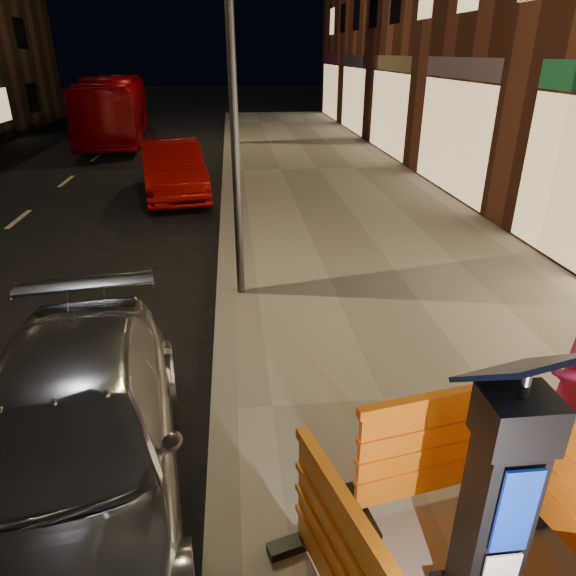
{
  "coord_description": "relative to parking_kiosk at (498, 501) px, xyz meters",
  "views": [
    {
      "loc": [
        0.22,
        -4.53,
        3.67
      ],
      "look_at": [
        0.8,
        1.0,
        1.1
      ],
      "focal_mm": 32.0,
      "sensor_mm": 36.0,
      "label": 1
    }
  ],
  "objects": [
    {
      "name": "ground_plane",
      "position": [
        -1.75,
        2.36,
        -1.15
      ],
      "size": [
        120.0,
        120.0,
        0.0
      ],
      "primitive_type": "plane",
      "color": "black",
      "rests_on": "ground"
    },
    {
      "name": "sidewalk",
      "position": [
        1.25,
        2.36,
        -1.07
      ],
      "size": [
        6.0,
        60.0,
        0.15
      ],
      "primitive_type": "cube",
      "color": "gray",
      "rests_on": "ground"
    },
    {
      "name": "kerb",
      "position": [
        -1.75,
        2.36,
        -1.07
      ],
      "size": [
        0.3,
        60.0,
        0.15
      ],
      "primitive_type": "cube",
      "color": "slate",
      "rests_on": "ground"
    },
    {
      "name": "parking_kiosk",
      "position": [
        0.0,
        0.0,
        0.0
      ],
      "size": [
        0.76,
        0.76,
        1.99
      ],
      "primitive_type": "cube",
      "rotation": [
        0.0,
        0.0,
        0.24
      ],
      "color": "black",
      "rests_on": "sidewalk"
    },
    {
      "name": "barrier_back",
      "position": [
        -0.0,
        0.95,
        -0.44
      ],
      "size": [
        1.51,
        0.84,
        1.11
      ],
      "primitive_type": "cube",
      "rotation": [
        0.0,
        0.0,
        0.19
      ],
      "color": "orange",
      "rests_on": "sidewalk"
    },
    {
      "name": "barrier_kerbside",
      "position": [
        -0.95,
        0.0,
        -0.44
      ],
      "size": [
        0.95,
        1.53,
        1.11
      ],
      "primitive_type": "cube",
      "rotation": [
        0.0,
        0.0,
        1.85
      ],
      "color": "orange",
      "rests_on": "sidewalk"
    },
    {
      "name": "car_silver",
      "position": [
        -3.0,
        1.38,
        -1.15
      ],
      "size": [
        2.49,
        4.74,
        1.31
      ],
      "primitive_type": "imported",
      "rotation": [
        0.0,
        0.0,
        0.15
      ],
      "color": "#A5A5AA",
      "rests_on": "ground"
    },
    {
      "name": "car_red",
      "position": [
        -3.23,
        12.27,
        -1.15
      ],
      "size": [
        2.3,
        4.66,
        1.47
      ],
      "primitive_type": "imported",
      "rotation": [
        0.0,
        0.0,
        0.17
      ],
      "color": "#920808",
      "rests_on": "ground"
    },
    {
      "name": "bus_doubledecker",
      "position": [
        -6.69,
        22.46,
        -1.15
      ],
      "size": [
        3.21,
        9.91,
        2.71
      ],
      "primitive_type": "imported",
      "rotation": [
        0.0,
        0.0,
        0.1
      ],
      "color": "#97030B",
      "rests_on": "ground"
    },
    {
      "name": "man",
      "position": [
        1.3,
        1.18,
        -0.08
      ],
      "size": [
        0.75,
        0.79,
        1.83
      ],
      "primitive_type": "imported",
      "rotation": [
        0.0,
        0.0,
        -2.23
      ],
      "color": "#AA1C57",
      "rests_on": "sidewalk"
    },
    {
      "name": "street_lamp_mid",
      "position": [
        -1.5,
        5.36,
        2.0
      ],
      "size": [
        0.12,
        0.12,
        6.0
      ],
      "primitive_type": "cylinder",
      "color": "#3F3F44",
      "rests_on": "sidewalk"
    },
    {
      "name": "street_lamp_far",
      "position": [
        -1.5,
        20.36,
        2.0
      ],
      "size": [
        0.12,
        0.12,
        6.0
      ],
      "primitive_type": "cylinder",
      "color": "#3F3F44",
      "rests_on": "sidewalk"
    }
  ]
}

